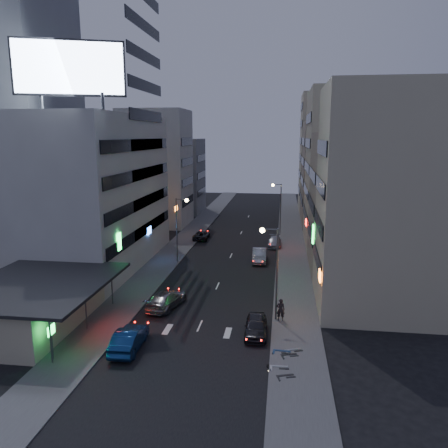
% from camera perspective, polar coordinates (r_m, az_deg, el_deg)
% --- Properties ---
extents(ground, '(180.00, 180.00, 0.00)m').
position_cam_1_polar(ground, '(34.06, -4.52, -15.92)').
color(ground, black).
rests_on(ground, ground).
extents(sidewalk_left, '(4.00, 120.00, 0.12)m').
position_cam_1_polar(sidewalk_left, '(63.23, -5.86, -2.85)').
color(sidewalk_left, '#4C4C4F').
rests_on(sidewalk_left, ground).
extents(sidewalk_right, '(4.00, 120.00, 0.12)m').
position_cam_1_polar(sidewalk_right, '(61.53, 8.81, -3.33)').
color(sidewalk_right, '#4C4C4F').
rests_on(sidewalk_right, ground).
extents(food_court, '(11.00, 13.00, 3.88)m').
position_cam_1_polar(food_court, '(40.02, -24.05, -9.53)').
color(food_court, '#B7AF90').
rests_on(food_court, ground).
extents(white_building, '(14.00, 24.00, 18.00)m').
position_cam_1_polar(white_building, '(55.26, -17.66, 4.03)').
color(white_building, beige).
rests_on(white_building, ground).
extents(grey_tower, '(10.00, 14.00, 34.00)m').
position_cam_1_polar(grey_tower, '(61.84, -24.63, 11.72)').
color(grey_tower, gray).
rests_on(grey_tower, ground).
extents(shophouse_near, '(10.00, 11.00, 20.00)m').
position_cam_1_polar(shophouse_near, '(41.26, 19.42, 2.96)').
color(shophouse_near, '#B7AF90').
rests_on(shophouse_near, ground).
extents(shophouse_mid, '(11.00, 12.00, 16.00)m').
position_cam_1_polar(shophouse_mid, '(52.82, 17.37, 2.63)').
color(shophouse_mid, gray).
rests_on(shophouse_mid, ground).
extents(shophouse_far, '(10.00, 14.00, 22.00)m').
position_cam_1_polar(shophouse_far, '(65.21, 15.24, 7.00)').
color(shophouse_far, '#B7AF90').
rests_on(shophouse_far, ground).
extents(far_left_a, '(11.00, 10.00, 20.00)m').
position_cam_1_polar(far_left_a, '(77.93, -8.82, 7.20)').
color(far_left_a, beige).
rests_on(far_left_a, ground).
extents(far_left_b, '(12.00, 10.00, 15.00)m').
position_cam_1_polar(far_left_b, '(90.75, -6.74, 6.26)').
color(far_left_b, gray).
rests_on(far_left_b, ground).
extents(far_right_a, '(11.00, 12.00, 18.00)m').
position_cam_1_polar(far_right_a, '(80.28, 14.18, 6.39)').
color(far_right_a, gray).
rests_on(far_right_a, ground).
extents(far_right_b, '(12.00, 12.00, 24.00)m').
position_cam_1_polar(far_right_b, '(94.05, 13.65, 8.95)').
color(far_right_b, '#B7AF90').
rests_on(far_right_b, ground).
extents(billboard, '(9.52, 3.75, 6.20)m').
position_cam_1_polar(billboard, '(44.50, -19.54, 18.62)').
color(billboard, '#595B60').
rests_on(billboard, white_building).
extents(street_lamp_right_near, '(1.60, 0.44, 8.02)m').
position_cam_1_polar(street_lamp_right_near, '(36.98, 6.36, -4.74)').
color(street_lamp_right_near, '#595B60').
rests_on(street_lamp_right_near, sidewalk_right).
extents(street_lamp_left, '(1.60, 0.44, 8.02)m').
position_cam_1_polar(street_lamp_left, '(54.00, -5.80, 0.45)').
color(street_lamp_left, '#595B60').
rests_on(street_lamp_left, sidewalk_left).
extents(street_lamp_right_far, '(1.60, 0.44, 8.02)m').
position_cam_1_polar(street_lamp_right_far, '(70.27, 7.11, 2.98)').
color(street_lamp_right_far, '#595B60').
rests_on(street_lamp_right_far, sidewalk_right).
extents(parked_car_right_near, '(1.87, 4.42, 1.49)m').
position_cam_1_polar(parked_car_right_near, '(35.79, 4.20, -13.16)').
color(parked_car_right_near, '#27262B').
rests_on(parked_car_right_near, ground).
extents(parked_car_right_mid, '(1.93, 4.94, 1.60)m').
position_cam_1_polar(parked_car_right_mid, '(55.35, 4.63, -4.11)').
color(parked_car_right_mid, '#ADB1B6').
rests_on(parked_car_right_mid, ground).
extents(parked_car_left, '(2.22, 4.70, 1.30)m').
position_cam_1_polar(parked_car_left, '(67.01, -2.95, -1.46)').
color(parked_car_left, '#26272B').
rests_on(parked_car_left, ground).
extents(parked_car_right_far, '(1.98, 4.71, 1.36)m').
position_cam_1_polar(parked_car_right_far, '(63.10, 6.62, -2.32)').
color(parked_car_right_far, gray).
rests_on(parked_car_right_far, ground).
extents(road_car_blue, '(1.90, 5.01, 1.63)m').
position_cam_1_polar(road_car_blue, '(34.27, -12.28, -14.45)').
color(road_car_blue, navy).
rests_on(road_car_blue, ground).
extents(road_car_silver, '(3.29, 5.70, 1.55)m').
position_cam_1_polar(road_car_silver, '(41.29, -7.55, -9.74)').
color(road_car_silver, gray).
rests_on(road_car_silver, ground).
extents(person, '(0.73, 0.50, 1.95)m').
position_cam_1_polar(person, '(38.17, 7.40, -11.04)').
color(person, black).
rests_on(person, sidewalk_right).
extents(scooter_black_a, '(1.13, 1.89, 1.09)m').
position_cam_1_polar(scooter_black_a, '(30.73, 9.07, -17.85)').
color(scooter_black_a, black).
rests_on(scooter_black_a, sidewalk_right).
extents(scooter_silver_a, '(0.69, 1.87, 1.13)m').
position_cam_1_polar(scooter_silver_a, '(31.54, 8.44, -16.98)').
color(scooter_silver_a, '#ABADB2').
rests_on(scooter_silver_a, sidewalk_right).
extents(scooter_blue, '(0.81, 1.96, 1.17)m').
position_cam_1_polar(scooter_blue, '(33.45, 8.78, -15.20)').
color(scooter_blue, navy).
rests_on(scooter_blue, sidewalk_right).
extents(scooter_black_b, '(1.12, 1.89, 1.10)m').
position_cam_1_polar(scooter_black_b, '(33.27, 9.46, -15.45)').
color(scooter_black_b, black).
rests_on(scooter_black_b, sidewalk_right).
extents(scooter_silver_b, '(1.26, 1.97, 1.14)m').
position_cam_1_polar(scooter_silver_b, '(34.00, 9.95, -14.80)').
color(scooter_silver_b, gray).
rests_on(scooter_silver_b, sidewalk_right).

